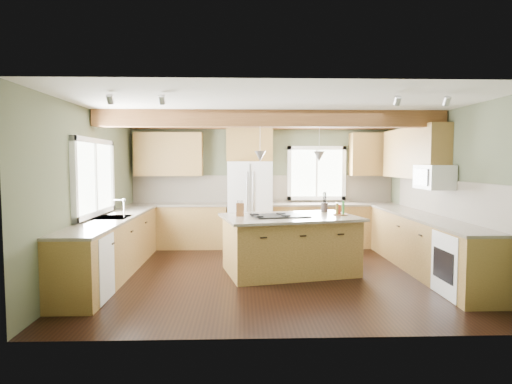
{
  "coord_description": "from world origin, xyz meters",
  "views": [
    {
      "loc": [
        -0.46,
        -6.71,
        1.79
      ],
      "look_at": [
        -0.23,
        0.3,
        1.29
      ],
      "focal_mm": 30.0,
      "sensor_mm": 36.0,
      "label": 1
    }
  ],
  "objects": [
    {
      "name": "counter_left",
      "position": [
        -2.5,
        0.05,
        0.9
      ],
      "size": [
        0.64,
        3.74,
        0.04
      ],
      "primitive_type": "cube",
      "color": "#4B4237",
      "rests_on": "base_cab_left"
    },
    {
      "name": "dishwasher",
      "position": [
        -2.49,
        -1.25,
        0.43
      ],
      "size": [
        0.6,
        0.6,
        0.84
      ],
      "primitive_type": "cube",
      "color": "white",
      "rests_on": "floor"
    },
    {
      "name": "upper_cab_back_left",
      "position": [
        -1.99,
        2.33,
        1.95
      ],
      "size": [
        1.4,
        0.35,
        0.9
      ],
      "primitive_type": "cube",
      "color": "brown",
      "rests_on": "wall_back"
    },
    {
      "name": "knife_block",
      "position": [
        -0.49,
        0.1,
        1.02
      ],
      "size": [
        0.13,
        0.1,
        0.21
      ],
      "primitive_type": "cube",
      "rotation": [
        0.0,
        0.0,
        -0.03
      ],
      "color": "brown",
      "rests_on": "island_top"
    },
    {
      "name": "window_left",
      "position": [
        -2.78,
        0.05,
        1.55
      ],
      "size": [
        0.04,
        1.6,
        1.05
      ],
      "primitive_type": "cube",
      "color": "white",
      "rests_on": "wall_left"
    },
    {
      "name": "cooktop",
      "position": [
        0.15,
        0.06,
        0.93
      ],
      "size": [
        0.96,
        0.74,
        0.02
      ],
      "primitive_type": "cube",
      "rotation": [
        0.0,
        0.0,
        0.22
      ],
      "color": "black",
      "rests_on": "island_top"
    },
    {
      "name": "base_cab_back_left",
      "position": [
        -1.79,
        2.2,
        0.44
      ],
      "size": [
        2.02,
        0.6,
        0.88
      ],
      "primitive_type": "cube",
      "color": "brown",
      "rests_on": "floor"
    },
    {
      "name": "window_back",
      "position": [
        1.15,
        2.48,
        1.55
      ],
      "size": [
        1.1,
        0.04,
        1.0
      ],
      "primitive_type": "cube",
      "color": "white",
      "rests_on": "wall_back"
    },
    {
      "name": "wall_right",
      "position": [
        2.8,
        0.0,
        1.3
      ],
      "size": [
        0.0,
        5.0,
        5.0
      ],
      "primitive_type": "plane",
      "rotation": [
        1.57,
        0.0,
        -1.57
      ],
      "color": "#50573E",
      "rests_on": "ground"
    },
    {
      "name": "refrigerator",
      "position": [
        -0.3,
        2.12,
        0.9
      ],
      "size": [
        0.9,
        0.74,
        1.8
      ],
      "primitive_type": "cube",
      "color": "white",
      "rests_on": "floor"
    },
    {
      "name": "base_cab_left",
      "position": [
        -2.5,
        0.05,
        0.44
      ],
      "size": [
        0.6,
        3.7,
        0.88
      ],
      "primitive_type": "cube",
      "color": "brown",
      "rests_on": "floor"
    },
    {
      "name": "island_top",
      "position": [
        0.31,
        0.1,
        0.9
      ],
      "size": [
        2.35,
        1.76,
        0.04
      ],
      "primitive_type": "cube",
      "rotation": [
        0.0,
        0.0,
        0.22
      ],
      "color": "#4B4237",
      "rests_on": "island"
    },
    {
      "name": "pendant_right",
      "position": [
        0.79,
        0.21,
        1.88
      ],
      "size": [
        0.18,
        0.18,
        0.16
      ],
      "primitive_type": "cone",
      "rotation": [
        3.14,
        0.0,
        0.0
      ],
      "color": "#B2B2B7",
      "rests_on": "ceiling"
    },
    {
      "name": "upper_cab_over_fridge",
      "position": [
        -0.3,
        2.33,
        2.15
      ],
      "size": [
        0.96,
        0.35,
        0.7
      ],
      "primitive_type": "cube",
      "color": "brown",
      "rests_on": "wall_back"
    },
    {
      "name": "backsplash_right",
      "position": [
        2.78,
        0.05,
        1.21
      ],
      "size": [
        0.03,
        3.7,
        0.58
      ],
      "primitive_type": "cube",
      "color": "brown",
      "rests_on": "wall_right"
    },
    {
      "name": "oven",
      "position": [
        2.49,
        -1.25,
        0.43
      ],
      "size": [
        0.6,
        0.72,
        0.84
      ],
      "primitive_type": "cube",
      "color": "white",
      "rests_on": "floor"
    },
    {
      "name": "faucet",
      "position": [
        -2.32,
        0.05,
        1.05
      ],
      "size": [
        0.02,
        0.02,
        0.28
      ],
      "primitive_type": "cylinder",
      "color": "#B2B2B7",
      "rests_on": "sink"
    },
    {
      "name": "upper_cab_right",
      "position": [
        2.62,
        0.9,
        1.95
      ],
      "size": [
        0.35,
        2.2,
        0.9
      ],
      "primitive_type": "cube",
      "color": "brown",
      "rests_on": "wall_right"
    },
    {
      "name": "pendant_left",
      "position": [
        -0.18,
        -0.01,
        1.88
      ],
      "size": [
        0.18,
        0.18,
        0.16
      ],
      "primitive_type": "cone",
      "rotation": [
        3.14,
        0.0,
        0.0
      ],
      "color": "#B2B2B7",
      "rests_on": "ceiling"
    },
    {
      "name": "utensil_crock",
      "position": [
        0.98,
        0.66,
        1.0
      ],
      "size": [
        0.15,
        0.15,
        0.16
      ],
      "primitive_type": "cylinder",
      "rotation": [
        0.0,
        0.0,
        0.34
      ],
      "color": "#3A322E",
      "rests_on": "island_top"
    },
    {
      "name": "base_cab_right",
      "position": [
        2.5,
        0.05,
        0.44
      ],
      "size": [
        0.6,
        3.7,
        0.88
      ],
      "primitive_type": "cube",
      "color": "brown",
      "rests_on": "floor"
    },
    {
      "name": "soffit_trim",
      "position": [
        0.0,
        2.4,
        2.54
      ],
      "size": [
        5.55,
        0.2,
        0.1
      ],
      "primitive_type": "cube",
      "color": "brown",
      "rests_on": "ceiling"
    },
    {
      "name": "counter_back_right",
      "position": [
        1.49,
        2.2,
        0.9
      ],
      "size": [
        2.66,
        0.64,
        0.04
      ],
      "primitive_type": "cube",
      "color": "#4B4237",
      "rests_on": "base_cab_back_right"
    },
    {
      "name": "counter_back_left",
      "position": [
        -1.79,
        2.2,
        0.9
      ],
      "size": [
        2.06,
        0.64,
        0.04
      ],
      "primitive_type": "cube",
      "color": "#4B4237",
      "rests_on": "base_cab_back_left"
    },
    {
      "name": "bottle_tray",
      "position": [
        1.15,
        0.2,
        1.03
      ],
      "size": [
        0.34,
        0.34,
        0.22
      ],
      "primitive_type": null,
      "rotation": [
        0.0,
        0.0,
        0.54
      ],
      "color": "brown",
      "rests_on": "island_top"
    },
    {
      "name": "upper_cab_back_corner",
      "position": [
        2.3,
        2.33,
        1.95
      ],
      "size": [
        0.9,
        0.35,
        0.9
      ],
      "primitive_type": "cube",
      "color": "brown",
      "rests_on": "wall_back"
    },
    {
      "name": "base_cab_back_right",
      "position": [
        1.49,
        2.2,
        0.44
      ],
      "size": [
        2.62,
        0.6,
        0.88
      ],
      "primitive_type": "cube",
      "color": "brown",
      "rests_on": "floor"
    },
    {
      "name": "wall_back",
      "position": [
        0.0,
        2.5,
        1.3
      ],
      "size": [
        5.6,
        0.0,
        5.6
      ],
      "primitive_type": "plane",
      "rotation": [
        1.57,
        0.0,
        0.0
      ],
      "color": "#50573E",
      "rests_on": "ground"
    },
    {
      "name": "island",
      "position": [
        0.31,
        0.1,
        0.44
      ],
      "size": [
        2.2,
        1.61,
        0.88
      ],
      "primitive_type": "cube",
      "rotation": [
        0.0,
        0.0,
        0.22
      ],
      "color": "brown",
      "rests_on": "floor"
    },
    {
      "name": "sink",
      "position": [
        -2.5,
        0.05,
        0.91
      ],
      "size": [
        0.5,
        0.65,
        0.03
      ],
      "primitive_type": "cube",
      "color": "#262628",
      "rests_on": "counter_left"
    },
    {
      "name": "wall_left",
      "position": [
        -2.8,
        0.0,
        1.3
      ],
      "size": [
        0.0,
        5.0,
        5.0
      ],
      "primitive_type": "plane",
      "rotation": [
        1.57,
        0.0,
        1.57
      ],
      "color": "#50573E",
      "rests_on": "ground"
    },
    {
      "name": "counter_right",
      "position": [
        2.5,
        0.05,
        0.9
      ],
      "size": [
        0.64,
        3.74,
        0.04
      ],
      "primitive_type": "cube",
      "color": "#4B4237",
      "rests_on": "base_cab_right"
    },
    {
      "name": "microwave",
      "position": [
        2.58,
        -0.05,
        1.55
      ],
      "size": [
        0.4,
        0.7,
        0.38
      ],
      "primitive_type": "cube",
      "color": "white",
      "rests_on": "wall_right"
    },
    {
      "name": "floor",
      "position": [
        0.0,
        0.0,
        0.0
      ],
      "size": [
        5.6,
        5.6,
        0.0
      ],
      "primitive_type": "plane",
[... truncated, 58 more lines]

